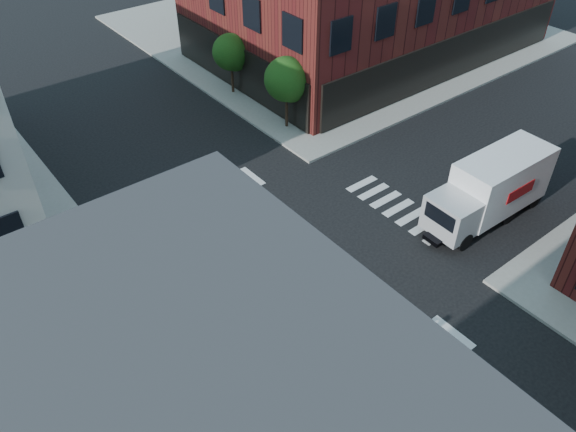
# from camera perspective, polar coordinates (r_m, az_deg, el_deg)

# --- Properties ---
(ground) EXTENTS (120.00, 120.00, 0.00)m
(ground) POSITION_cam_1_polar(r_m,az_deg,el_deg) (25.75, 0.48, -5.17)
(ground) COLOR black
(ground) RESTS_ON ground
(sidewalk_ne) EXTENTS (30.00, 30.00, 0.15)m
(sidewalk_ne) POSITION_cam_1_polar(r_m,az_deg,el_deg) (51.29, 4.36, 18.58)
(sidewalk_ne) COLOR gray
(sidewalk_ne) RESTS_ON ground
(tree_near) EXTENTS (2.69, 2.69, 4.49)m
(tree_near) POSITION_cam_1_polar(r_m,az_deg,el_deg) (34.31, -0.05, 13.53)
(tree_near) COLOR black
(tree_near) RESTS_ON ground
(tree_far) EXTENTS (2.43, 2.43, 4.07)m
(tree_far) POSITION_cam_1_polar(r_m,az_deg,el_deg) (38.90, -5.75, 16.08)
(tree_far) COLOR black
(tree_far) RESTS_ON ground
(signal_pole) EXTENTS (1.29, 1.24, 4.60)m
(signal_pole) POSITION_cam_1_polar(r_m,az_deg,el_deg) (17.63, -3.21, -20.01)
(signal_pole) COLOR black
(signal_pole) RESTS_ON ground
(box_truck) EXTENTS (7.47, 2.44, 3.35)m
(box_truck) POSITION_cam_1_polar(r_m,az_deg,el_deg) (29.20, 19.97, 2.69)
(box_truck) COLOR white
(box_truck) RESTS_ON ground
(traffic_cone) EXTENTS (0.38, 0.38, 0.65)m
(traffic_cone) POSITION_cam_1_polar(r_m,az_deg,el_deg) (21.24, 2.72, -17.21)
(traffic_cone) COLOR orange
(traffic_cone) RESTS_ON ground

